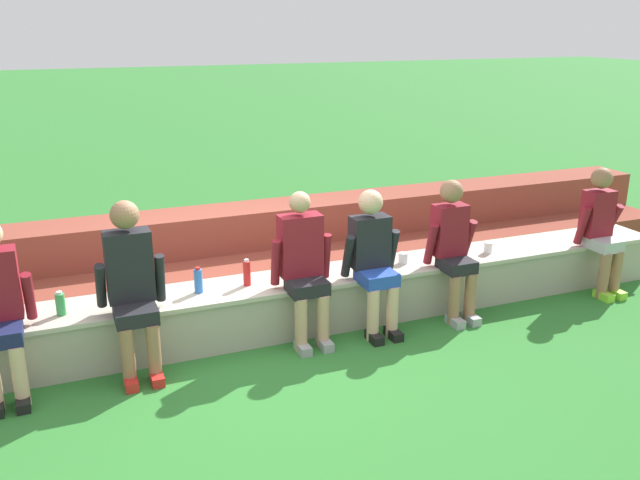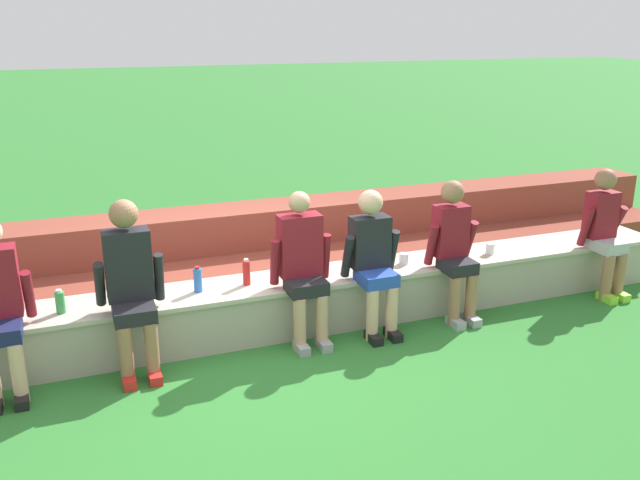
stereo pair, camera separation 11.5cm
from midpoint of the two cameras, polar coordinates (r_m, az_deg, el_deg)
The scene contains 14 objects.
ground_plane at distance 6.15m, azimuth -5.27°, elevation -8.95°, with size 80.00×80.00×0.00m, color #2D752D.
stone_seating_wall at distance 6.29m, azimuth -6.10°, elevation -5.70°, with size 9.03×0.61×0.50m.
brick_bleachers at distance 7.31m, azimuth -8.67°, elevation -1.63°, with size 11.02×1.15×0.85m.
person_left_of_center at distance 5.66m, azimuth -16.08°, elevation -3.52°, with size 0.55×0.58×1.44m.
person_center at distance 6.00m, azimuth -1.94°, elevation -2.04°, with size 0.56×0.53×1.37m.
person_right_of_center at distance 6.22m, azimuth 3.99°, elevation -1.45°, with size 0.54×0.56×1.33m.
person_far_right at distance 6.63m, azimuth 10.65°, elevation -0.46°, with size 0.50×0.55×1.34m.
person_rightmost_edge at distance 7.68m, azimuth 22.16°, elevation 0.97°, with size 0.48×0.54×1.33m.
water_bottle_center_gap at distance 6.15m, azimuth -6.69°, elevation -2.77°, with size 0.07×0.07×0.25m.
water_bottle_mid_left at distance 6.05m, azimuth -10.71°, elevation -3.38°, with size 0.07×0.07×0.24m.
water_bottle_near_right at distance 8.14m, azimuth 22.27°, elevation 1.00°, with size 0.06×0.06×0.21m.
water_bottle_mid_right at distance 5.92m, azimuth -21.47°, elevation -5.02°, with size 0.08×0.08×0.20m.
plastic_cup_middle at distance 6.72m, azimuth 6.50°, elevation -1.52°, with size 0.09×0.09×0.11m, color white.
plastic_cup_left_end at distance 7.17m, azimuth 13.48°, elevation -0.63°, with size 0.09×0.09×0.11m, color white.
Camera 1 is at (-1.59, -5.26, 2.77)m, focal length 38.13 mm.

